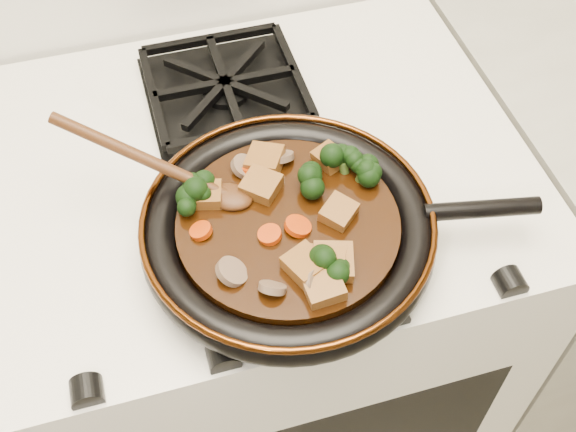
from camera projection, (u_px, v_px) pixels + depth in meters
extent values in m
cube|color=white|center=(259.00, 325.00, 1.34)|extent=(0.76, 0.60, 0.90)
cylinder|color=black|center=(288.00, 235.00, 0.87)|extent=(0.33, 0.33, 0.01)
torus|color=black|center=(288.00, 230.00, 0.86)|extent=(0.35, 0.35, 0.04)
torus|color=#49220A|center=(288.00, 220.00, 0.84)|extent=(0.35, 0.35, 0.01)
cylinder|color=black|center=(482.00, 209.00, 0.86)|extent=(0.14, 0.05, 0.02)
cylinder|color=black|center=(288.00, 227.00, 0.86)|extent=(0.27, 0.27, 0.02)
cube|color=brown|center=(306.00, 266.00, 0.80)|extent=(0.05, 0.06, 0.03)
cube|color=brown|center=(265.00, 161.00, 0.90)|extent=(0.06, 0.06, 0.03)
cube|color=brown|center=(329.00, 158.00, 0.90)|extent=(0.05, 0.05, 0.03)
cube|color=brown|center=(261.00, 186.00, 0.87)|extent=(0.06, 0.06, 0.03)
cube|color=brown|center=(323.00, 287.00, 0.78)|extent=(0.04, 0.04, 0.03)
cube|color=brown|center=(208.00, 195.00, 0.86)|extent=(0.04, 0.04, 0.02)
cube|color=brown|center=(325.00, 266.00, 0.80)|extent=(0.06, 0.06, 0.03)
cube|color=brown|center=(339.00, 213.00, 0.85)|extent=(0.05, 0.05, 0.03)
cube|color=brown|center=(333.00, 263.00, 0.80)|extent=(0.05, 0.06, 0.03)
cylinder|color=#B23104|center=(201.00, 231.00, 0.83)|extent=(0.03, 0.03, 0.02)
cylinder|color=#B23104|center=(298.00, 226.00, 0.84)|extent=(0.03, 0.03, 0.02)
cylinder|color=#B23104|center=(270.00, 235.00, 0.83)|extent=(0.03, 0.03, 0.01)
cylinder|color=#B23104|center=(251.00, 169.00, 0.89)|extent=(0.03, 0.03, 0.02)
cylinder|color=brown|center=(317.00, 285.00, 0.79)|extent=(0.04, 0.05, 0.03)
cylinder|color=brown|center=(280.00, 157.00, 0.90)|extent=(0.04, 0.04, 0.03)
cylinder|color=brown|center=(244.00, 167.00, 0.89)|extent=(0.04, 0.04, 0.02)
cylinder|color=brown|center=(272.00, 288.00, 0.78)|extent=(0.04, 0.04, 0.03)
cylinder|color=brown|center=(232.00, 272.00, 0.80)|extent=(0.04, 0.04, 0.03)
ellipsoid|color=#40210D|center=(230.00, 197.00, 0.86)|extent=(0.07, 0.06, 0.02)
cylinder|color=#40210D|center=(142.00, 157.00, 0.85)|extent=(0.02, 0.02, 0.23)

